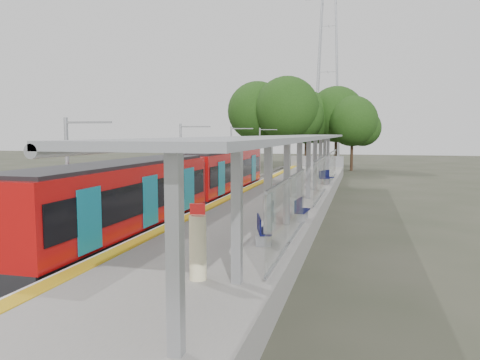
% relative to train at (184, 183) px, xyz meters
% --- Properties ---
extents(ground, '(200.00, 200.00, 0.00)m').
position_rel_train_xyz_m(ground, '(4.50, -14.86, -2.05)').
color(ground, '#474438').
rests_on(ground, ground).
extents(trackbed, '(3.00, 70.00, 0.24)m').
position_rel_train_xyz_m(trackbed, '(-0.00, 5.14, -1.93)').
color(trackbed, '#59544C').
rests_on(trackbed, ground).
extents(platform, '(6.00, 50.00, 1.00)m').
position_rel_train_xyz_m(platform, '(4.50, 5.14, -1.55)').
color(platform, gray).
rests_on(platform, ground).
extents(tactile_strip, '(0.60, 50.00, 0.02)m').
position_rel_train_xyz_m(tactile_strip, '(1.95, 5.14, -1.04)').
color(tactile_strip, gold).
rests_on(tactile_strip, platform).
extents(end_fence, '(6.00, 0.10, 1.20)m').
position_rel_train_xyz_m(end_fence, '(4.50, 30.09, -0.45)').
color(end_fence, '#9EA0A5').
rests_on(end_fence, platform).
extents(train, '(2.74, 27.60, 3.62)m').
position_rel_train_xyz_m(train, '(0.00, 0.00, 0.00)').
color(train, black).
rests_on(train, ground).
extents(canopy, '(3.27, 38.00, 3.66)m').
position_rel_train_xyz_m(canopy, '(6.11, 1.32, 2.15)').
color(canopy, '#9EA0A5').
rests_on(canopy, platform).
extents(pylon, '(8.00, 4.00, 38.00)m').
position_rel_train_xyz_m(pylon, '(3.50, 58.14, 16.95)').
color(pylon, '#9EA0A5').
rests_on(pylon, ground).
extents(tree_cluster, '(19.27, 12.75, 11.88)m').
position_rel_train_xyz_m(tree_cluster, '(1.85, 37.07, 5.29)').
color(tree_cluster, '#382316').
rests_on(tree_cluster, ground).
extents(catenary_masts, '(2.08, 48.16, 5.40)m').
position_rel_train_xyz_m(catenary_masts, '(-1.72, 4.14, 0.86)').
color(catenary_masts, '#9EA0A5').
rests_on(catenary_masts, ground).
extents(bench_near, '(0.79, 1.41, 0.92)m').
position_rel_train_xyz_m(bench_near, '(6.20, -8.44, -0.57)').
color(bench_near, '#0E1047').
rests_on(bench_near, platform).
extents(bench_mid, '(0.53, 1.42, 0.95)m').
position_rel_train_xyz_m(bench_mid, '(6.97, -3.87, -0.55)').
color(bench_mid, '#0E1047').
rests_on(bench_mid, platform).
extents(bench_far, '(1.05, 1.56, 1.03)m').
position_rel_train_xyz_m(bench_far, '(6.90, 11.33, -0.51)').
color(bench_far, '#0E1047').
rests_on(bench_far, platform).
extents(info_pillar_near, '(0.45, 0.45, 1.99)m').
position_rel_train_xyz_m(info_pillar_near, '(5.45, -12.84, -0.19)').
color(info_pillar_near, beige).
rests_on(info_pillar_near, platform).
extents(info_pillar_far, '(0.38, 0.38, 1.69)m').
position_rel_train_xyz_m(info_pillar_far, '(5.16, 3.75, -0.32)').
color(info_pillar_far, beige).
rests_on(info_pillar_far, platform).
extents(litter_bin, '(0.48, 0.48, 0.93)m').
position_rel_train_xyz_m(litter_bin, '(5.67, -4.55, -0.59)').
color(litter_bin, '#9EA0A5').
rests_on(litter_bin, platform).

